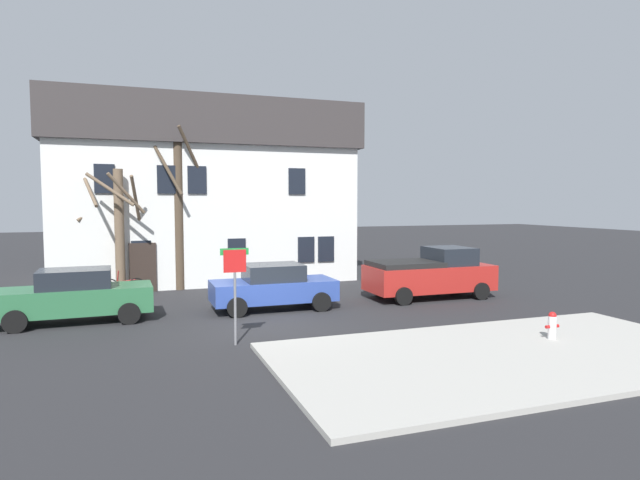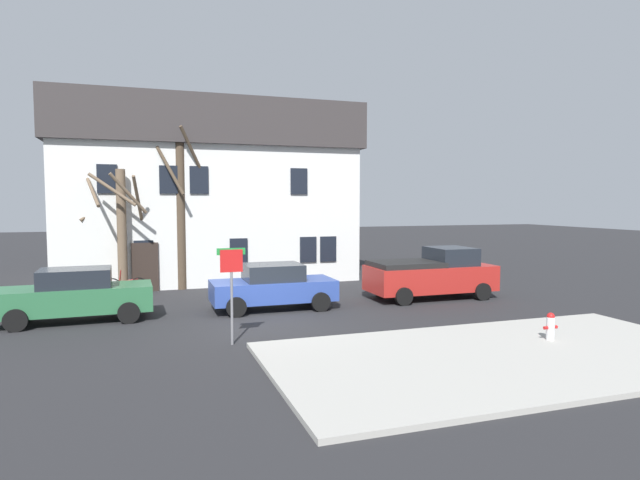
# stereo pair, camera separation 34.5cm
# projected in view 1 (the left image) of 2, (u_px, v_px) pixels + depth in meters

# --- Properties ---
(ground_plane) EXTENTS (120.00, 120.00, 0.00)m
(ground_plane) POSITION_uv_depth(u_px,v_px,m) (268.00, 324.00, 16.66)
(ground_plane) COLOR #262628
(sidewalk_slab) EXTENTS (11.71, 6.04, 0.12)m
(sidewalk_slab) POSITION_uv_depth(u_px,v_px,m) (509.00, 355.00, 13.10)
(sidewalk_slab) COLOR #A8A59E
(sidewalk_slab) RESTS_ON ground_plane
(building_main) EXTENTS (14.22, 8.82, 8.57)m
(building_main) POSITION_uv_depth(u_px,v_px,m) (203.00, 192.00, 27.33)
(building_main) COLOR white
(building_main) RESTS_ON ground_plane
(tree_bare_near) EXTENTS (2.71, 3.09, 5.19)m
(tree_bare_near) POSITION_uv_depth(u_px,v_px,m) (118.00, 224.00, 21.74)
(tree_bare_near) COLOR brown
(tree_bare_near) RESTS_ON ground_plane
(tree_bare_mid) EXTENTS (2.74, 2.74, 7.03)m
(tree_bare_mid) POSITION_uv_depth(u_px,v_px,m) (179.00, 204.00, 23.04)
(tree_bare_mid) COLOR #4C3D2D
(tree_bare_mid) RESTS_ON ground_plane
(car_green_sedan) EXTENTS (4.69, 2.06, 1.71)m
(car_green_sedan) POSITION_uv_depth(u_px,v_px,m) (75.00, 296.00, 16.86)
(car_green_sedan) COLOR #2D6B42
(car_green_sedan) RESTS_ON ground_plane
(car_blue_sedan) EXTENTS (4.38, 2.07, 1.63)m
(car_blue_sedan) POSITION_uv_depth(u_px,v_px,m) (273.00, 287.00, 18.94)
(car_blue_sedan) COLOR #2D4799
(car_blue_sedan) RESTS_ON ground_plane
(pickup_truck_red) EXTENTS (5.04, 2.32, 2.01)m
(pickup_truck_red) POSITION_uv_depth(u_px,v_px,m) (430.00, 274.00, 21.23)
(pickup_truck_red) COLOR #AD231E
(pickup_truck_red) RESTS_ON ground_plane
(fire_hydrant) EXTENTS (0.42, 0.22, 0.75)m
(fire_hydrant) POSITION_uv_depth(u_px,v_px,m) (552.00, 325.00, 14.39)
(fire_hydrant) COLOR silver
(fire_hydrant) RESTS_ON sidewalk_slab
(street_sign_pole) EXTENTS (0.76, 0.07, 2.61)m
(street_sign_pole) POSITION_uv_depth(u_px,v_px,m) (235.00, 277.00, 14.11)
(street_sign_pole) COLOR slate
(street_sign_pole) RESTS_ON ground_plane
(bicycle_leaning) EXTENTS (1.74, 0.25, 1.03)m
(bicycle_leaning) POSITION_uv_depth(u_px,v_px,m) (123.00, 286.00, 21.80)
(bicycle_leaning) COLOR black
(bicycle_leaning) RESTS_ON ground_plane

